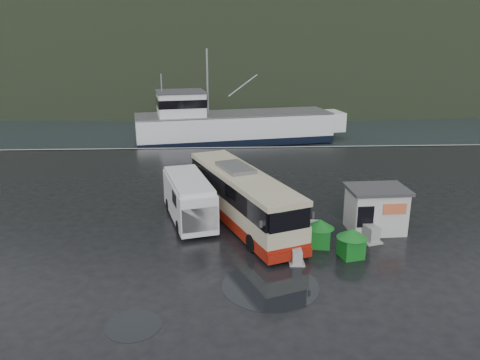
{
  "coord_description": "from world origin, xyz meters",
  "views": [
    {
      "loc": [
        -0.35,
        -23.12,
        10.21
      ],
      "look_at": [
        0.95,
        4.23,
        1.7
      ],
      "focal_mm": 35.0,
      "sensor_mm": 36.0,
      "label": 1
    }
  ],
  "objects_px": {
    "white_van": "(190,220)",
    "jersey_barrier_b": "(315,239)",
    "coach_bus": "(242,222)",
    "dome_tent": "(274,237)",
    "fishing_trawler": "(234,130)",
    "ticket_kiosk": "(374,230)",
    "jersey_barrier_c": "(366,239)",
    "waste_bin_right": "(319,246)",
    "jersey_barrier_a": "(295,260)",
    "waste_bin_left": "(350,257)"
  },
  "relations": [
    {
      "from": "coach_bus",
      "to": "dome_tent",
      "type": "relative_size",
      "value": 4.19
    },
    {
      "from": "ticket_kiosk",
      "to": "jersey_barrier_a",
      "type": "relative_size",
      "value": 2.21
    },
    {
      "from": "jersey_barrier_c",
      "to": "jersey_barrier_b",
      "type": "bearing_deg",
      "value": 178.0
    },
    {
      "from": "white_van",
      "to": "jersey_barrier_a",
      "type": "distance_m",
      "value": 7.53
    },
    {
      "from": "ticket_kiosk",
      "to": "waste_bin_right",
      "type": "bearing_deg",
      "value": -154.22
    },
    {
      "from": "jersey_barrier_c",
      "to": "ticket_kiosk",
      "type": "bearing_deg",
      "value": 54.99
    },
    {
      "from": "jersey_barrier_c",
      "to": "waste_bin_left",
      "type": "bearing_deg",
      "value": -124.63
    },
    {
      "from": "white_van",
      "to": "waste_bin_right",
      "type": "xyz_separation_m",
      "value": [
        6.75,
        -3.83,
        0.0
      ]
    },
    {
      "from": "coach_bus",
      "to": "jersey_barrier_c",
      "type": "xyz_separation_m",
      "value": [
        6.4,
        -2.55,
        0.0
      ]
    },
    {
      "from": "ticket_kiosk",
      "to": "coach_bus",
      "type": "bearing_deg",
      "value": 165.92
    },
    {
      "from": "ticket_kiosk",
      "to": "jersey_barrier_c",
      "type": "distance_m",
      "value": 1.33
    },
    {
      "from": "coach_bus",
      "to": "waste_bin_right",
      "type": "relative_size",
      "value": 7.7
    },
    {
      "from": "jersey_barrier_a",
      "to": "jersey_barrier_b",
      "type": "xyz_separation_m",
      "value": [
        1.4,
        2.36,
        0.0
      ]
    },
    {
      "from": "white_van",
      "to": "jersey_barrier_c",
      "type": "xyz_separation_m",
      "value": [
        9.41,
        -3.07,
        0.0
      ]
    },
    {
      "from": "jersey_barrier_a",
      "to": "waste_bin_right",
      "type": "bearing_deg",
      "value": 46.28
    },
    {
      "from": "coach_bus",
      "to": "dome_tent",
      "type": "bearing_deg",
      "value": -73.33
    },
    {
      "from": "dome_tent",
      "to": "waste_bin_left",
      "type": "bearing_deg",
      "value": -36.19
    },
    {
      "from": "white_van",
      "to": "fishing_trawler",
      "type": "height_order",
      "value": "fishing_trawler"
    },
    {
      "from": "coach_bus",
      "to": "jersey_barrier_a",
      "type": "bearing_deg",
      "value": -85.34
    },
    {
      "from": "waste_bin_right",
      "to": "ticket_kiosk",
      "type": "bearing_deg",
      "value": 28.37
    },
    {
      "from": "jersey_barrier_a",
      "to": "jersey_barrier_c",
      "type": "relative_size",
      "value": 0.82
    },
    {
      "from": "white_van",
      "to": "jersey_barrier_b",
      "type": "relative_size",
      "value": 3.86
    },
    {
      "from": "dome_tent",
      "to": "jersey_barrier_c",
      "type": "bearing_deg",
      "value": -5.64
    },
    {
      "from": "jersey_barrier_a",
      "to": "jersey_barrier_b",
      "type": "relative_size",
      "value": 0.9
    },
    {
      "from": "coach_bus",
      "to": "jersey_barrier_a",
      "type": "xyz_separation_m",
      "value": [
        2.3,
        -4.81,
        0.0
      ]
    },
    {
      "from": "white_van",
      "to": "jersey_barrier_c",
      "type": "height_order",
      "value": "white_van"
    },
    {
      "from": "fishing_trawler",
      "to": "jersey_barrier_a",
      "type": "bearing_deg",
      "value": -97.36
    },
    {
      "from": "coach_bus",
      "to": "fishing_trawler",
      "type": "relative_size",
      "value": 0.44
    },
    {
      "from": "white_van",
      "to": "fishing_trawler",
      "type": "relative_size",
      "value": 0.24
    },
    {
      "from": "waste_bin_left",
      "to": "jersey_barrier_c",
      "type": "height_order",
      "value": "waste_bin_left"
    },
    {
      "from": "waste_bin_right",
      "to": "jersey_barrier_b",
      "type": "bearing_deg",
      "value": 93.11
    },
    {
      "from": "coach_bus",
      "to": "waste_bin_right",
      "type": "height_order",
      "value": "coach_bus"
    },
    {
      "from": "coach_bus",
      "to": "jersey_barrier_b",
      "type": "xyz_separation_m",
      "value": [
        3.69,
        -2.45,
        0.0
      ]
    },
    {
      "from": "jersey_barrier_a",
      "to": "jersey_barrier_c",
      "type": "distance_m",
      "value": 4.69
    },
    {
      "from": "jersey_barrier_b",
      "to": "jersey_barrier_c",
      "type": "xyz_separation_m",
      "value": [
        2.71,
        -0.09,
        0.0
      ]
    },
    {
      "from": "fishing_trawler",
      "to": "jersey_barrier_b",
      "type": "bearing_deg",
      "value": -94.42
    },
    {
      "from": "fishing_trawler",
      "to": "coach_bus",
      "type": "bearing_deg",
      "value": -101.65
    },
    {
      "from": "ticket_kiosk",
      "to": "jersey_barrier_b",
      "type": "distance_m",
      "value": 3.61
    },
    {
      "from": "ticket_kiosk",
      "to": "jersey_barrier_a",
      "type": "height_order",
      "value": "ticket_kiosk"
    },
    {
      "from": "waste_bin_right",
      "to": "dome_tent",
      "type": "height_order",
      "value": "waste_bin_right"
    },
    {
      "from": "dome_tent",
      "to": "jersey_barrier_b",
      "type": "relative_size",
      "value": 1.68
    },
    {
      "from": "fishing_trawler",
      "to": "white_van",
      "type": "bearing_deg",
      "value": -108.12
    },
    {
      "from": "coach_bus",
      "to": "ticket_kiosk",
      "type": "xyz_separation_m",
      "value": [
        7.16,
        -1.46,
        0.0
      ]
    },
    {
      "from": "waste_bin_right",
      "to": "fishing_trawler",
      "type": "height_order",
      "value": "fishing_trawler"
    },
    {
      "from": "dome_tent",
      "to": "jersey_barrier_b",
      "type": "distance_m",
      "value": 2.14
    },
    {
      "from": "white_van",
      "to": "waste_bin_left",
      "type": "height_order",
      "value": "white_van"
    },
    {
      "from": "coach_bus",
      "to": "fishing_trawler",
      "type": "xyz_separation_m",
      "value": [
        0.54,
        27.09,
        0.0
      ]
    },
    {
      "from": "waste_bin_right",
      "to": "fishing_trawler",
      "type": "xyz_separation_m",
      "value": [
        -3.2,
        30.4,
        0.0
      ]
    },
    {
      "from": "ticket_kiosk",
      "to": "jersey_barrier_a",
      "type": "bearing_deg",
      "value": -147.99
    },
    {
      "from": "ticket_kiosk",
      "to": "fishing_trawler",
      "type": "relative_size",
      "value": 0.12
    }
  ]
}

